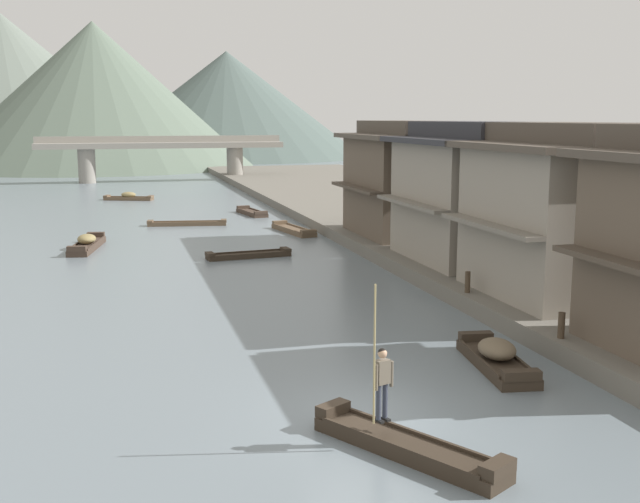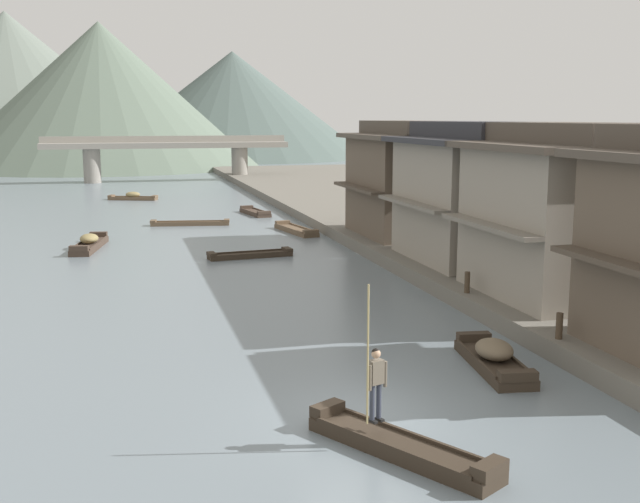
% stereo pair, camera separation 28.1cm
% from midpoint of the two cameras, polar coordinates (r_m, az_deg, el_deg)
% --- Properties ---
extents(ground_plane, '(400.00, 400.00, 0.00)m').
position_cam_midpoint_polar(ground_plane, '(18.81, 2.77, -11.85)').
color(ground_plane, slate).
extents(riverbank_right, '(18.00, 110.00, 0.62)m').
position_cam_midpoint_polar(riverbank_right, '(51.53, 9.02, 2.31)').
color(riverbank_right, '#6B665B').
rests_on(riverbank_right, ground).
extents(boat_foreground_poled, '(3.09, 4.42, 0.55)m').
position_cam_midpoint_polar(boat_foreground_poled, '(16.74, 5.94, -14.05)').
color(boat_foreground_poled, '#33281E').
rests_on(boat_foreground_poled, ground).
extents(boatman_person, '(0.53, 0.37, 3.04)m').
position_cam_midpoint_polar(boatman_person, '(16.64, 4.06, -9.09)').
color(boatman_person, black).
rests_on(boatman_person, boat_foreground_poled).
extents(boat_moored_nearest, '(1.83, 4.87, 0.46)m').
position_cam_midpoint_polar(boat_moored_nearest, '(47.41, -2.12, 1.58)').
color(boat_moored_nearest, brown).
rests_on(boat_moored_nearest, ground).
extents(boat_moored_second, '(4.36, 1.41, 0.37)m').
position_cam_midpoint_polar(boat_moored_second, '(39.10, -5.46, -0.26)').
color(boat_moored_second, '#33281E').
rests_on(boat_moored_second, ground).
extents(boat_moored_third, '(1.69, 4.24, 0.46)m').
position_cam_midpoint_polar(boat_moored_third, '(56.34, -5.17, 2.87)').
color(boat_moored_third, '#423328').
rests_on(boat_moored_third, ground).
extents(boat_moored_far, '(4.21, 2.39, 0.70)m').
position_cam_midpoint_polar(boat_moored_far, '(68.05, -13.98, 3.89)').
color(boat_moored_far, brown).
rests_on(boat_moored_far, ground).
extents(boat_midriver_drifting, '(5.15, 1.59, 0.37)m').
position_cam_midpoint_polar(boat_midriver_drifting, '(51.24, -9.88, 2.03)').
color(boat_midriver_drifting, brown).
rests_on(boat_midriver_drifting, ground).
extents(boat_midriver_upstream, '(1.94, 5.22, 0.81)m').
position_cam_midpoint_polar(boat_midriver_upstream, '(43.23, -16.91, 0.53)').
color(boat_midriver_upstream, '#423328').
rests_on(boat_midriver_upstream, ground).
extents(boat_upstream_distant, '(1.63, 4.06, 0.83)m').
position_cam_midpoint_polar(boat_upstream_distant, '(22.46, 12.48, -7.59)').
color(boat_upstream_distant, '#33281E').
rests_on(boat_upstream_distant, ground).
extents(house_waterfront_second, '(6.86, 7.27, 6.14)m').
position_cam_midpoint_polar(house_waterfront_second, '(29.11, 17.61, 2.80)').
color(house_waterfront_second, gray).
rests_on(house_waterfront_second, riverbank_right).
extents(house_waterfront_tall, '(6.07, 7.71, 6.14)m').
position_cam_midpoint_polar(house_waterfront_tall, '(35.26, 10.68, 4.24)').
color(house_waterfront_tall, gray).
rests_on(house_waterfront_tall, riverbank_right).
extents(house_waterfront_narrow, '(5.79, 7.76, 6.14)m').
position_cam_midpoint_polar(house_waterfront_narrow, '(42.45, 5.87, 5.28)').
color(house_waterfront_narrow, brown).
rests_on(house_waterfront_narrow, riverbank_right).
extents(mooring_post_dock_near, '(0.20, 0.20, 0.77)m').
position_cam_midpoint_polar(mooring_post_dock_near, '(23.58, 16.97, -5.20)').
color(mooring_post_dock_near, '#473828').
rests_on(mooring_post_dock_near, riverbank_right).
extents(mooring_post_dock_mid, '(0.20, 0.20, 0.78)m').
position_cam_midpoint_polar(mooring_post_dock_mid, '(28.82, 10.50, -2.22)').
color(mooring_post_dock_mid, '#473828').
rests_on(mooring_post_dock_mid, riverbank_right).
extents(stone_bridge, '(26.49, 2.40, 4.93)m').
position_cam_midpoint_polar(stone_bridge, '(87.01, -11.60, 7.19)').
color(stone_bridge, gray).
rests_on(stone_bridge, ground).
extents(hill_far_west, '(44.56, 44.56, 20.24)m').
position_cam_midpoint_polar(hill_far_west, '(116.94, -16.24, 11.00)').
color(hill_far_west, '#5B6B5B').
rests_on(hill_far_west, ground).
extents(hill_far_centre, '(59.21, 59.21, 24.92)m').
position_cam_midpoint_polar(hill_far_centre, '(148.16, -22.36, 11.24)').
color(hill_far_centre, slate).
rests_on(hill_far_centre, ground).
extents(hill_far_east, '(48.52, 48.52, 18.31)m').
position_cam_midpoint_polar(hill_far_east, '(140.16, -6.89, 10.66)').
color(hill_far_east, '#4C5B56').
rests_on(hill_far_east, ground).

